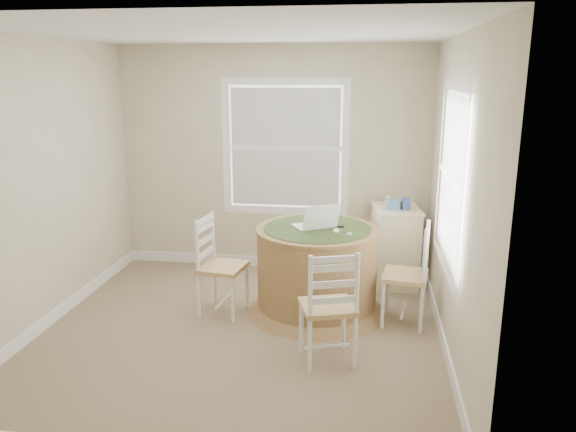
# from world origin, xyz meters

# --- Properties ---
(room) EXTENTS (3.64, 3.64, 2.64)m
(room) POSITION_xyz_m (0.17, 0.16, 1.30)
(room) COLOR #8B7958
(room) RESTS_ON ground
(round_table) EXTENTS (1.36, 1.36, 0.85)m
(round_table) POSITION_xyz_m (0.64, 0.59, 0.46)
(round_table) COLOR olive
(round_table) RESTS_ON ground
(chair_left) EXTENTS (0.46, 0.47, 0.95)m
(chair_left) POSITION_xyz_m (-0.25, 0.40, 0.47)
(chair_left) COLOR white
(chair_left) RESTS_ON ground
(chair_near) EXTENTS (0.52, 0.51, 0.95)m
(chair_near) POSITION_xyz_m (0.82, -0.38, 0.47)
(chair_near) COLOR white
(chair_near) RESTS_ON ground
(chair_right) EXTENTS (0.46, 0.47, 0.95)m
(chair_right) POSITION_xyz_m (1.47, 0.43, 0.47)
(chair_right) COLOR white
(chair_right) RESTS_ON ground
(laptop) EXTENTS (0.48, 0.47, 0.26)m
(laptop) POSITION_xyz_m (0.62, 0.62, 0.88)
(laptop) COLOR white
(laptop) RESTS_ON round_table
(mouse) EXTENTS (0.07, 0.11, 0.04)m
(mouse) POSITION_xyz_m (0.82, 0.50, 0.86)
(mouse) COLOR white
(mouse) RESTS_ON round_table
(phone) EXTENTS (0.05, 0.09, 0.02)m
(phone) POSITION_xyz_m (0.95, 0.42, 0.85)
(phone) COLOR #B7BABF
(phone) RESTS_ON round_table
(keys) EXTENTS (0.06, 0.05, 0.02)m
(keys) POSITION_xyz_m (0.86, 0.65, 0.85)
(keys) COLOR black
(keys) RESTS_ON round_table
(corner_chest) EXTENTS (0.58, 0.71, 0.87)m
(corner_chest) POSITION_xyz_m (1.42, 1.46, 0.44)
(corner_chest) COLOR beige
(corner_chest) RESTS_ON ground
(tissue_box) EXTENTS (0.14, 0.14, 0.10)m
(tissue_box) POSITION_xyz_m (1.37, 1.34, 0.92)
(tissue_box) COLOR #5683C4
(tissue_box) RESTS_ON corner_chest
(box_yellow) EXTENTS (0.16, 0.12, 0.06)m
(box_yellow) POSITION_xyz_m (1.49, 1.50, 0.90)
(box_yellow) COLOR #C69245
(box_yellow) RESTS_ON corner_chest
(box_blue) EXTENTS (0.09, 0.09, 0.12)m
(box_blue) POSITION_xyz_m (1.52, 1.37, 0.93)
(box_blue) COLOR #3859A8
(box_blue) RESTS_ON corner_chest
(cup_cream) EXTENTS (0.07, 0.07, 0.09)m
(cup_cream) POSITION_xyz_m (1.32, 1.61, 0.91)
(cup_cream) COLOR beige
(cup_cream) RESTS_ON corner_chest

